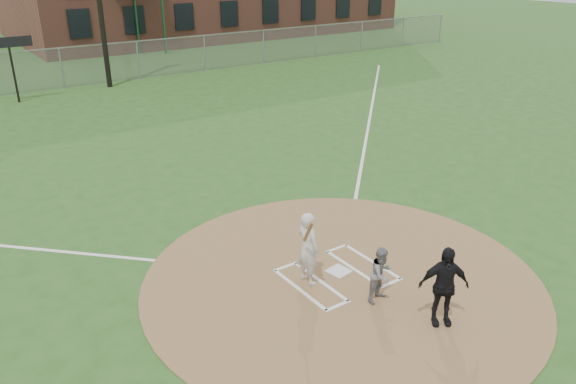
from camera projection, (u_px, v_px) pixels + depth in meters
ground at (341, 279)px, 11.92m from camera, size 140.00×140.00×0.00m
dirt_circle at (341, 278)px, 11.91m from camera, size 8.40×8.40×0.02m
home_plate at (339, 271)px, 12.13m from camera, size 0.51×0.51×0.03m
foul_line_first at (370, 118)px, 23.42m from camera, size 17.04×17.04×0.01m
catcher at (382, 274)px, 10.96m from camera, size 0.63×0.54×1.15m
umpire at (444, 286)px, 10.19m from camera, size 0.99×0.82×1.58m
batters_boxes at (337, 275)px, 12.02m from camera, size 2.08×1.88×0.01m
batter_at_plate at (308, 248)px, 11.46m from camera, size 0.65×0.99×1.78m
outfield_fence at (62, 68)px, 28.14m from camera, size 56.08×0.08×2.03m
scoreboard_sign at (9, 49)px, 24.93m from camera, size 2.00×0.10×2.93m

